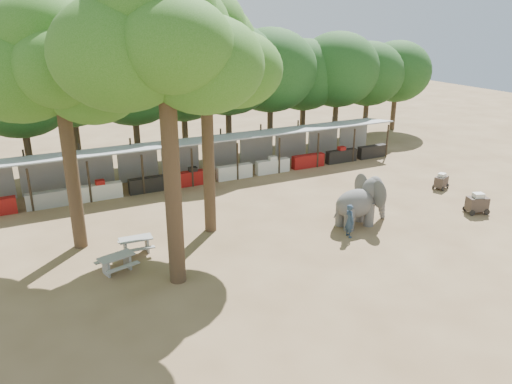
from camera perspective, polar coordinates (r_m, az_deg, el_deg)
name	(u,v)px	position (r m, az deg, el deg)	size (l,w,h in m)	color
ground	(331,269)	(21.33, 8.56, -8.75)	(100.00, 100.00, 0.00)	brown
vendor_stalls	(208,160)	(32.30, -5.47, 3.65)	(28.00, 2.99, 2.80)	gray
yard_tree_left	(53,63)	(22.50, -22.16, 13.52)	(7.10, 6.90, 11.02)	#332316
yard_tree_center	(158,41)	(18.05, -11.09, 16.58)	(7.10, 6.90, 12.04)	#332316
yard_tree_back	(200,51)	(22.83, -6.38, 15.74)	(7.10, 6.90, 11.36)	#332316
backdrop_trees	(179,82)	(36.20, -8.76, 12.27)	(46.46, 5.95, 8.33)	#332316
elephant	(362,202)	(25.51, 11.97, -1.08)	(3.14, 2.42, 2.42)	#494746
handler	(350,221)	(24.09, 10.64, -3.24)	(0.59, 0.39, 1.64)	#26384C
picnic_table_near	(117,261)	(21.51, -15.65, -7.63)	(1.72, 1.62, 0.72)	gray
picnic_table_far	(136,243)	(22.90, -13.56, -5.70)	(1.52, 1.38, 0.72)	gray
cart_front	(477,203)	(29.05, 23.95, -1.18)	(1.33, 1.08, 1.13)	#332823
cart_back	(441,181)	(32.32, 20.41, 1.18)	(1.16, 0.97, 0.97)	#332823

